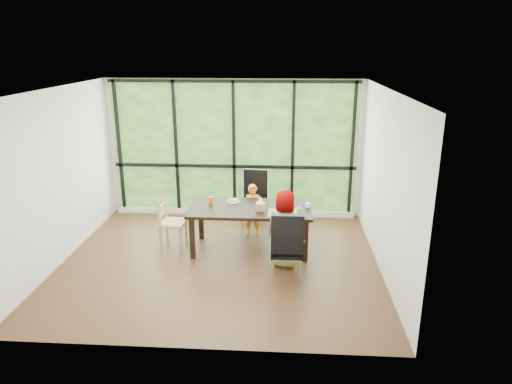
% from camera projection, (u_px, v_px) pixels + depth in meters
% --- Properties ---
extents(ground, '(5.00, 5.00, 0.00)m').
position_uv_depth(ground, '(220.00, 261.00, 7.47)').
color(ground, black).
rests_on(ground, ground).
extents(back_wall, '(5.00, 0.00, 5.00)m').
position_uv_depth(back_wall, '(234.00, 148.00, 9.19)').
color(back_wall, silver).
rests_on(back_wall, ground).
extents(foliage_backdrop, '(4.80, 0.02, 2.65)m').
position_uv_depth(foliage_backdrop, '(234.00, 149.00, 9.18)').
color(foliage_backdrop, '#1A451B').
rests_on(foliage_backdrop, back_wall).
extents(window_mullions, '(4.80, 0.06, 2.65)m').
position_uv_depth(window_mullions, '(234.00, 149.00, 9.14)').
color(window_mullions, black).
rests_on(window_mullions, back_wall).
extents(window_sill, '(4.80, 0.12, 0.10)m').
position_uv_depth(window_sill, '(235.00, 212.00, 9.49)').
color(window_sill, silver).
rests_on(window_sill, ground).
extents(dining_table, '(2.04, 1.06, 0.75)m').
position_uv_depth(dining_table, '(250.00, 228.00, 7.79)').
color(dining_table, black).
rests_on(dining_table, ground).
extents(chair_window_leather, '(0.51, 0.51, 1.08)m').
position_uv_depth(chair_window_leather, '(254.00, 200.00, 8.70)').
color(chair_window_leather, black).
rests_on(chair_window_leather, ground).
extents(chair_interior_leather, '(0.47, 0.47, 1.08)m').
position_uv_depth(chair_interior_leather, '(287.00, 245.00, 6.74)').
color(chair_interior_leather, black).
rests_on(chair_interior_leather, ground).
extents(chair_end_beech, '(0.42, 0.44, 0.90)m').
position_uv_depth(chair_end_beech, '(173.00, 223.00, 7.84)').
color(chair_end_beech, '#A37D5E').
rests_on(chair_end_beech, ground).
extents(child_toddler, '(0.35, 0.24, 0.96)m').
position_uv_depth(child_toddler, '(253.00, 210.00, 8.33)').
color(child_toddler, orange).
rests_on(child_toddler, ground).
extents(child_older, '(0.69, 0.55, 1.23)m').
position_uv_depth(child_older, '(286.00, 229.00, 7.15)').
color(child_older, gray).
rests_on(child_older, ground).
extents(placemat, '(0.52, 0.38, 0.01)m').
position_uv_depth(placemat, '(285.00, 213.00, 7.42)').
color(placemat, tan).
rests_on(placemat, dining_table).
extents(plate_far, '(0.21, 0.21, 0.01)m').
position_uv_depth(plate_far, '(233.00, 202.00, 7.93)').
color(plate_far, white).
rests_on(plate_far, dining_table).
extents(plate_near, '(0.27, 0.27, 0.02)m').
position_uv_depth(plate_near, '(282.00, 213.00, 7.41)').
color(plate_near, white).
rests_on(plate_near, dining_table).
extents(orange_cup, '(0.07, 0.07, 0.12)m').
position_uv_depth(orange_cup, '(211.00, 200.00, 7.85)').
color(orange_cup, '#EA5D0F').
rests_on(orange_cup, dining_table).
extents(green_cup, '(0.07, 0.07, 0.11)m').
position_uv_depth(green_cup, '(299.00, 211.00, 7.33)').
color(green_cup, '#66D641').
rests_on(green_cup, dining_table).
extents(white_mug, '(0.08, 0.08, 0.08)m').
position_uv_depth(white_mug, '(308.00, 205.00, 7.66)').
color(white_mug, white).
rests_on(white_mug, dining_table).
extents(tissue_box, '(0.15, 0.15, 0.13)m').
position_uv_depth(tissue_box, '(261.00, 207.00, 7.52)').
color(tissue_box, tan).
rests_on(tissue_box, dining_table).
extents(crepe_rolls_far, '(0.20, 0.12, 0.04)m').
position_uv_depth(crepe_rolls_far, '(233.00, 200.00, 7.93)').
color(crepe_rolls_far, tan).
rests_on(crepe_rolls_far, plate_far).
extents(crepe_rolls_near, '(0.10, 0.12, 0.04)m').
position_uv_depth(crepe_rolls_near, '(282.00, 211.00, 7.40)').
color(crepe_rolls_near, tan).
rests_on(crepe_rolls_near, plate_near).
extents(straw_white, '(0.01, 0.04, 0.20)m').
position_uv_depth(straw_white, '(211.00, 195.00, 7.82)').
color(straw_white, white).
rests_on(straw_white, orange_cup).
extents(straw_pink, '(0.01, 0.04, 0.20)m').
position_uv_depth(straw_pink, '(299.00, 206.00, 7.30)').
color(straw_pink, pink).
rests_on(straw_pink, green_cup).
extents(tissue, '(0.12, 0.12, 0.11)m').
position_uv_depth(tissue, '(261.00, 200.00, 7.49)').
color(tissue, white).
rests_on(tissue, tissue_box).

